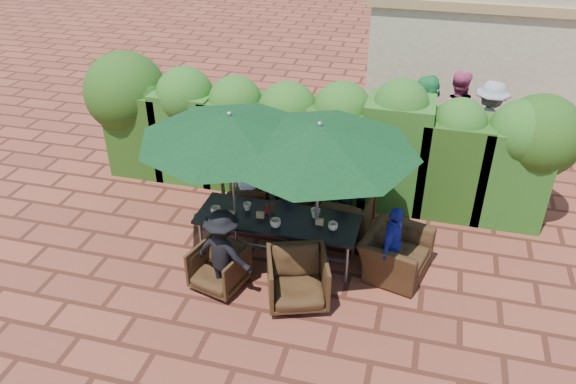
% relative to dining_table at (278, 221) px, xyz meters
% --- Properties ---
extents(ground, '(80.00, 80.00, 0.00)m').
position_rel_dining_table_xyz_m(ground, '(0.09, -0.17, -0.68)').
color(ground, brown).
rests_on(ground, ground).
extents(dining_table, '(2.54, 0.90, 0.75)m').
position_rel_dining_table_xyz_m(dining_table, '(0.00, 0.00, 0.00)').
color(dining_table, black).
rests_on(dining_table, ground).
extents(umbrella_left, '(2.78, 2.78, 2.46)m').
position_rel_dining_table_xyz_m(umbrella_left, '(-0.71, -0.00, 1.54)').
color(umbrella_left, gray).
rests_on(umbrella_left, ground).
extents(umbrella_right, '(2.91, 2.91, 2.46)m').
position_rel_dining_table_xyz_m(umbrella_right, '(0.62, -0.01, 1.54)').
color(umbrella_right, gray).
rests_on(umbrella_right, ground).
extents(chair_far_left, '(0.96, 0.93, 0.76)m').
position_rel_dining_table_xyz_m(chair_far_left, '(-0.92, 0.98, -0.29)').
color(chair_far_left, black).
rests_on(chair_far_left, ground).
extents(chair_far_mid, '(0.91, 0.89, 0.72)m').
position_rel_dining_table_xyz_m(chair_far_mid, '(-0.07, 0.97, -0.31)').
color(chair_far_mid, black).
rests_on(chair_far_mid, ground).
extents(chair_far_right, '(0.93, 0.88, 0.87)m').
position_rel_dining_table_xyz_m(chair_far_right, '(0.93, 0.87, -0.24)').
color(chair_far_right, black).
rests_on(chair_far_right, ground).
extents(chair_near_left, '(0.87, 0.83, 0.74)m').
position_rel_dining_table_xyz_m(chair_near_left, '(-0.65, -0.92, -0.31)').
color(chair_near_left, black).
rests_on(chair_near_left, ground).
extents(chair_near_right, '(1.06, 1.03, 0.87)m').
position_rel_dining_table_xyz_m(chair_near_right, '(0.56, -0.94, -0.24)').
color(chair_near_right, black).
rests_on(chair_near_right, ground).
extents(chair_end_right, '(0.92, 1.18, 0.92)m').
position_rel_dining_table_xyz_m(chair_end_right, '(1.85, 0.08, -0.22)').
color(chair_end_right, black).
rests_on(chair_end_right, ground).
extents(adult_far_left, '(0.69, 0.54, 1.23)m').
position_rel_dining_table_xyz_m(adult_far_left, '(-0.80, 0.91, -0.06)').
color(adult_far_left, white).
rests_on(adult_far_left, ground).
extents(adult_far_mid, '(0.57, 0.50, 1.41)m').
position_rel_dining_table_xyz_m(adult_far_mid, '(-0.09, 0.94, 0.03)').
color(adult_far_mid, '#1C269B').
rests_on(adult_far_mid, ground).
extents(adult_far_right, '(0.71, 0.53, 1.33)m').
position_rel_dining_table_xyz_m(adult_far_right, '(0.92, 0.88, -0.01)').
color(adult_far_right, black).
rests_on(adult_far_right, ground).
extents(adult_near_left, '(0.96, 0.60, 1.39)m').
position_rel_dining_table_xyz_m(adult_near_left, '(-0.53, -1.00, 0.02)').
color(adult_near_left, black).
rests_on(adult_near_left, ground).
extents(adult_end_right, '(0.52, 0.80, 1.26)m').
position_rel_dining_table_xyz_m(adult_end_right, '(1.80, -0.08, -0.05)').
color(adult_end_right, '#1C269B').
rests_on(adult_end_right, ground).
extents(child_left, '(0.37, 0.34, 0.84)m').
position_rel_dining_table_xyz_m(child_left, '(-0.47, 1.04, -0.26)').
color(child_left, '#D44B86').
rests_on(child_left, ground).
extents(child_right, '(0.33, 0.29, 0.80)m').
position_rel_dining_table_xyz_m(child_right, '(0.44, 1.15, -0.28)').
color(child_right, '#7F4AA2').
rests_on(child_right, ground).
extents(pedestrian_a, '(1.84, 1.28, 1.86)m').
position_rel_dining_table_xyz_m(pedestrian_a, '(1.99, 3.99, 0.25)').
color(pedestrian_a, '#268D47').
rests_on(pedestrian_a, ground).
extents(pedestrian_b, '(0.94, 0.59, 1.92)m').
position_rel_dining_table_xyz_m(pedestrian_b, '(2.58, 4.26, 0.28)').
color(pedestrian_b, '#D44B86').
rests_on(pedestrian_b, ground).
extents(pedestrian_c, '(1.30, 0.93, 1.85)m').
position_rel_dining_table_xyz_m(pedestrian_c, '(3.23, 3.99, 0.25)').
color(pedestrian_c, gray).
rests_on(pedestrian_c, ground).
extents(cup_a, '(0.16, 0.16, 0.13)m').
position_rel_dining_table_xyz_m(cup_a, '(-0.97, -0.15, 0.14)').
color(cup_a, beige).
rests_on(cup_a, dining_table).
extents(cup_b, '(0.13, 0.13, 0.12)m').
position_rel_dining_table_xyz_m(cup_b, '(-0.53, 0.09, 0.13)').
color(cup_b, beige).
rests_on(cup_b, dining_table).
extents(cup_c, '(0.17, 0.17, 0.13)m').
position_rel_dining_table_xyz_m(cup_c, '(0.04, -0.25, 0.14)').
color(cup_c, beige).
rests_on(cup_c, dining_table).
extents(cup_d, '(0.15, 0.15, 0.14)m').
position_rel_dining_table_xyz_m(cup_d, '(0.56, 0.17, 0.15)').
color(cup_d, beige).
rests_on(cup_d, dining_table).
extents(cup_e, '(0.15, 0.15, 0.12)m').
position_rel_dining_table_xyz_m(cup_e, '(0.89, -0.10, 0.13)').
color(cup_e, beige).
rests_on(cup_e, dining_table).
extents(ketchup_bottle, '(0.04, 0.04, 0.17)m').
position_rel_dining_table_xyz_m(ketchup_bottle, '(-0.19, 0.05, 0.16)').
color(ketchup_bottle, '#B20C0A').
rests_on(ketchup_bottle, dining_table).
extents(sauce_bottle, '(0.04, 0.04, 0.17)m').
position_rel_dining_table_xyz_m(sauce_bottle, '(-0.12, 0.10, 0.16)').
color(sauce_bottle, '#4C230C').
rests_on(sauce_bottle, dining_table).
extents(serving_tray, '(0.35, 0.25, 0.02)m').
position_rel_dining_table_xyz_m(serving_tray, '(-0.86, -0.15, 0.08)').
color(serving_tray, '#A67C50').
rests_on(serving_tray, dining_table).
extents(number_block_left, '(0.12, 0.06, 0.10)m').
position_rel_dining_table_xyz_m(number_block_left, '(-0.26, -0.07, 0.12)').
color(number_block_left, tan).
rests_on(number_block_left, dining_table).
extents(number_block_right, '(0.12, 0.06, 0.10)m').
position_rel_dining_table_xyz_m(number_block_right, '(0.67, -0.02, 0.12)').
color(number_block_right, tan).
rests_on(number_block_right, dining_table).
extents(hedge_wall, '(9.10, 1.60, 2.40)m').
position_rel_dining_table_xyz_m(hedge_wall, '(-0.07, 2.15, 0.60)').
color(hedge_wall, '#1C3C10').
rests_on(hedge_wall, ground).
extents(building, '(6.20, 3.08, 3.20)m').
position_rel_dining_table_xyz_m(building, '(3.59, 6.82, 0.93)').
color(building, beige).
rests_on(building, ground).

